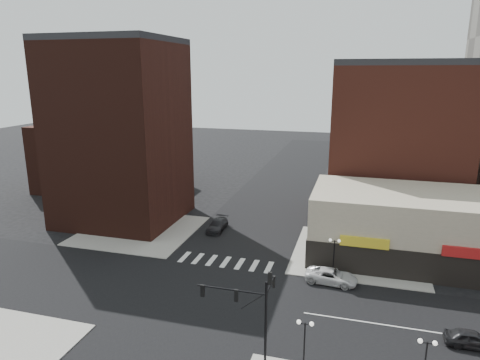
% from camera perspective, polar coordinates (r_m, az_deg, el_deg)
% --- Properties ---
extents(ground, '(240.00, 240.00, 0.00)m').
position_cam_1_polar(ground, '(43.17, -5.24, -15.34)').
color(ground, black).
rests_on(ground, ground).
extents(road_ew, '(200.00, 14.00, 0.02)m').
position_cam_1_polar(road_ew, '(43.16, -5.24, -15.33)').
color(road_ew, black).
rests_on(road_ew, ground).
extents(road_ns, '(14.00, 200.00, 0.02)m').
position_cam_1_polar(road_ns, '(43.16, -5.24, -15.32)').
color(road_ns, black).
rests_on(road_ns, ground).
extents(sidewalk_nw, '(15.00, 15.00, 0.12)m').
position_cam_1_polar(sidewalk_nw, '(60.78, -13.21, -6.55)').
color(sidewalk_nw, gray).
rests_on(sidewalk_nw, ground).
extents(sidewalk_ne, '(15.00, 15.00, 0.12)m').
position_cam_1_polar(sidewalk_ne, '(53.77, 15.42, -9.51)').
color(sidewalk_ne, gray).
rests_on(sidewalk_ne, ground).
extents(building_nw, '(16.00, 15.00, 25.00)m').
position_cam_1_polar(building_nw, '(63.30, -15.69, 5.79)').
color(building_nw, '#341710').
rests_on(building_nw, ground).
extents(building_nw_low, '(20.00, 18.00, 12.00)m').
position_cam_1_polar(building_nw_low, '(84.16, -17.53, 3.17)').
color(building_nw_low, '#341710').
rests_on(building_nw_low, ground).
extents(building_ne_midrise, '(18.00, 15.00, 22.00)m').
position_cam_1_polar(building_ne_midrise, '(65.41, 20.20, 4.37)').
color(building_ne_midrise, maroon).
rests_on(building_ne_midrise, ground).
extents(building_ne_row, '(24.20, 12.20, 8.00)m').
position_cam_1_polar(building_ne_row, '(53.52, 22.67, -6.51)').
color(building_ne_row, '#B6A991').
rests_on(building_ne_row, ground).
extents(traffic_signal, '(5.59, 3.09, 7.77)m').
position_cam_1_polar(traffic_signal, '(32.30, 1.89, -16.11)').
color(traffic_signal, black).
rests_on(traffic_signal, ground).
extents(street_lamp_se_a, '(1.22, 0.32, 4.16)m').
position_cam_1_polar(street_lamp_se_a, '(32.50, 8.63, -19.56)').
color(street_lamp_se_a, black).
rests_on(street_lamp_se_a, sidewalk_se).
extents(street_lamp_se_b, '(1.22, 0.32, 4.16)m').
position_cam_1_polar(street_lamp_se_b, '(32.78, 23.58, -20.38)').
color(street_lamp_se_b, black).
rests_on(street_lamp_se_b, sidewalk_se).
extents(street_lamp_ne, '(1.22, 0.32, 4.16)m').
position_cam_1_polar(street_lamp_ne, '(46.56, 12.46, -8.82)').
color(street_lamp_ne, black).
rests_on(street_lamp_ne, sidewalk_ne).
extents(white_suv, '(5.51, 2.90, 1.48)m').
position_cam_1_polar(white_suv, '(46.26, 12.08, -12.43)').
color(white_suv, silver).
rests_on(white_suv, ground).
extents(dark_sedan_east, '(4.10, 1.65, 1.40)m').
position_cam_1_polar(dark_sedan_east, '(40.59, 28.52, -18.13)').
color(dark_sedan_east, black).
rests_on(dark_sedan_east, ground).
extents(dark_sedan_north, '(2.11, 5.05, 1.46)m').
position_cam_1_polar(dark_sedan_north, '(59.31, -3.03, -6.01)').
color(dark_sedan_north, black).
rests_on(dark_sedan_north, ground).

